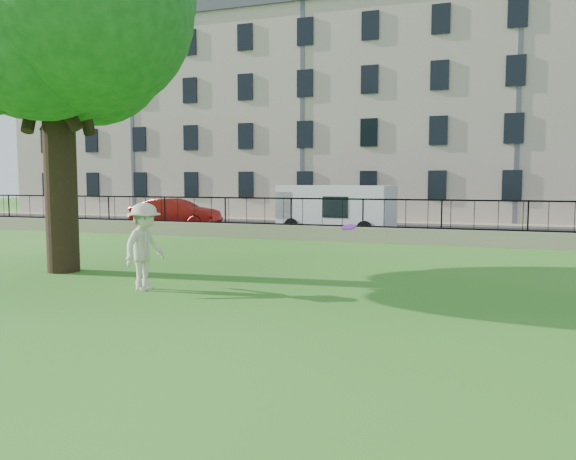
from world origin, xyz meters
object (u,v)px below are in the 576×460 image
at_px(tree, 52,3).
at_px(man, 145,247).
at_px(red_sedan, 176,214).
at_px(frisbee, 349,227).
at_px(white_van, 336,209).

distance_m(tree, man, 7.20).
bearing_deg(man, tree, 71.53).
relative_size(man, red_sedan, 0.42).
distance_m(tree, frisbee, 10.23).
height_order(red_sedan, white_van, white_van).
relative_size(red_sedan, white_van, 0.87).
xyz_separation_m(red_sedan, white_van, (8.40, 0.11, 0.35)).
distance_m(man, red_sedan, 16.53).
bearing_deg(frisbee, tree, 165.56).
bearing_deg(red_sedan, frisbee, -146.27).
bearing_deg(white_van, tree, -99.73).
bearing_deg(tree, white_van, 72.48).
height_order(frisbee, white_van, white_van).
bearing_deg(frisbee, white_van, 105.58).
bearing_deg(red_sedan, man, -157.56).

